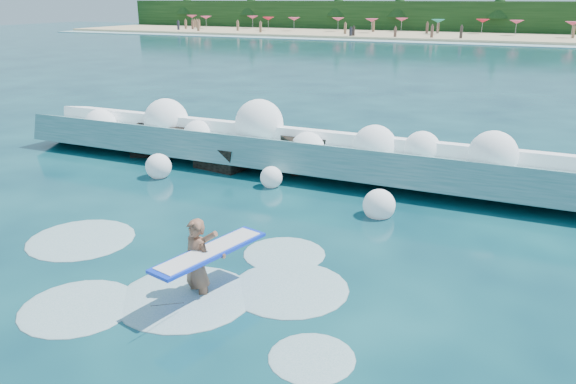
# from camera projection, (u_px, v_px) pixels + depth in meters

# --- Properties ---
(ground) EXTENTS (200.00, 200.00, 0.00)m
(ground) POSITION_uv_depth(u_px,v_px,m) (188.00, 261.00, 12.31)
(ground) COLOR #072A38
(ground) RESTS_ON ground
(beach) EXTENTS (140.00, 20.00, 0.40)m
(beach) POSITION_uv_depth(u_px,v_px,m) (501.00, 37.00, 79.31)
(beach) COLOR tan
(beach) RESTS_ON ground
(wet_band) EXTENTS (140.00, 5.00, 0.08)m
(wet_band) POSITION_uv_depth(u_px,v_px,m) (493.00, 44.00, 69.91)
(wet_band) COLOR silver
(wet_band) RESTS_ON ground
(treeline) EXTENTS (140.00, 4.00, 5.00)m
(treeline) POSITION_uv_depth(u_px,v_px,m) (508.00, 18.00, 87.16)
(treeline) COLOR black
(treeline) RESTS_ON ground
(breaking_wave) EXTENTS (19.33, 2.95, 1.67)m
(breaking_wave) POSITION_uv_depth(u_px,v_px,m) (280.00, 150.00, 19.06)
(breaking_wave) COLOR teal
(breaking_wave) RESTS_ON ground
(rock_cluster) EXTENTS (8.21, 3.15, 1.29)m
(rock_cluster) POSITION_uv_depth(u_px,v_px,m) (226.00, 149.00, 19.89)
(rock_cluster) COLOR black
(rock_cluster) RESTS_ON ground
(surfer_with_board) EXTENTS (1.26, 3.01, 1.87)m
(surfer_with_board) POSITION_uv_depth(u_px,v_px,m) (200.00, 262.00, 10.72)
(surfer_with_board) COLOR brown
(surfer_with_board) RESTS_ON ground
(wave_spray) EXTENTS (15.42, 4.66, 2.33)m
(wave_spray) POSITION_uv_depth(u_px,v_px,m) (270.00, 136.00, 18.93)
(wave_spray) COLOR white
(wave_spray) RESTS_ON ground
(surf_foam) EXTENTS (8.79, 5.72, 0.13)m
(surf_foam) POSITION_uv_depth(u_px,v_px,m) (177.00, 278.00, 11.57)
(surf_foam) COLOR silver
(surf_foam) RESTS_ON ground
(beach_umbrellas) EXTENTS (110.40, 6.65, 0.50)m
(beach_umbrellas) POSITION_uv_depth(u_px,v_px,m) (503.00, 22.00, 80.22)
(beach_umbrellas) COLOR #CB3B65
(beach_umbrellas) RESTS_ON ground
(beachgoers) EXTENTS (100.10, 13.18, 1.93)m
(beachgoers) POSITION_uv_depth(u_px,v_px,m) (524.00, 32.00, 75.03)
(beachgoers) COLOR #3F332D
(beachgoers) RESTS_ON ground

